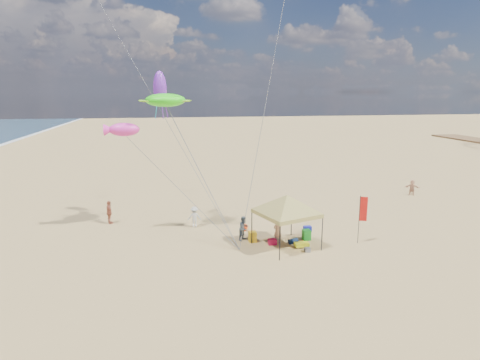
{
  "coord_description": "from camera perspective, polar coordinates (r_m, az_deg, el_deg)",
  "views": [
    {
      "loc": [
        -4.91,
        -23.31,
        9.77
      ],
      "look_at": [
        0.0,
        3.0,
        4.0
      ],
      "focal_mm": 30.58,
      "sensor_mm": 36.0,
      "label": 1
    }
  ],
  "objects": [
    {
      "name": "turtle_kite",
      "position": [
        28.18,
        -10.38,
        10.9
      ],
      "size": [
        3.11,
        2.7,
        0.9
      ],
      "primitive_type": "ellipsoid",
      "rotation": [
        0.0,
        0.0,
        -0.23
      ],
      "color": "#2EFE15",
      "rests_on": "ground"
    },
    {
      "name": "person_near_a",
      "position": [
        27.1,
        5.28,
        -7.05
      ],
      "size": [
        0.74,
        0.61,
        1.74
      ],
      "primitive_type": "imported",
      "rotation": [
        0.0,
        0.0,
        3.49
      ],
      "color": "tan",
      "rests_on": "ground"
    },
    {
      "name": "cooler_red",
      "position": [
        27.08,
        4.53,
        -8.59
      ],
      "size": [
        0.54,
        0.38,
        0.38
      ],
      "primitive_type": "cube",
      "color": "#B30E36",
      "rests_on": "ground"
    },
    {
      "name": "person_far_c",
      "position": [
        42.79,
        22.88,
        -0.97
      ],
      "size": [
        1.44,
        1.07,
        1.51
      ],
      "primitive_type": "imported",
      "rotation": [
        0.0,
        0.0,
        5.77
      ],
      "color": "tan",
      "rests_on": "ground"
    },
    {
      "name": "crate_grey",
      "position": [
        26.18,
        9.38,
        -9.59
      ],
      "size": [
        0.34,
        0.3,
        0.28
      ],
      "primitive_type": "cube",
      "color": "slate",
      "rests_on": "ground"
    },
    {
      "name": "person_near_b",
      "position": [
        27.59,
        0.55,
        -6.74
      ],
      "size": [
        1.02,
        1.01,
        1.66
      ],
      "primitive_type": "imported",
      "rotation": [
        0.0,
        0.0,
        0.75
      ],
      "color": "#3D4953",
      "rests_on": "ground"
    },
    {
      "name": "beach_cart",
      "position": [
        26.82,
        8.6,
        -8.88
      ],
      "size": [
        0.9,
        0.5,
        0.24
      ],
      "primitive_type": "cube",
      "color": "yellow",
      "rests_on": "ground"
    },
    {
      "name": "squid_kite",
      "position": [
        30.6,
        -11.11,
        12.41
      ],
      "size": [
        1.23,
        1.23,
        2.49
      ],
      "primitive_type": "ellipsoid",
      "rotation": [
        0.0,
        0.0,
        0.36
      ],
      "color": "purple",
      "rests_on": "ground"
    },
    {
      "name": "chair_green",
      "position": [
        28.15,
        9.26,
        -7.55
      ],
      "size": [
        0.5,
        0.5,
        0.7
      ],
      "primitive_type": "cube",
      "color": "#17831F",
      "rests_on": "ground"
    },
    {
      "name": "cooler_blue",
      "position": [
        29.85,
        9.39,
        -6.72
      ],
      "size": [
        0.54,
        0.38,
        0.38
      ],
      "primitive_type": "cube",
      "color": "#11178E",
      "rests_on": "ground"
    },
    {
      "name": "canopy_tent",
      "position": [
        25.84,
        6.57,
        -2.36
      ],
      "size": [
        6.14,
        6.14,
        4.0
      ],
      "color": "black",
      "rests_on": "ground"
    },
    {
      "name": "bag_orange",
      "position": [
        29.7,
        0.7,
        -6.67
      ],
      "size": [
        0.54,
        0.69,
        0.36
      ],
      "primitive_type": "cylinder",
      "rotation": [
        0.0,
        1.57,
        1.22
      ],
      "color": "#FF450E",
      "rests_on": "ground"
    },
    {
      "name": "bag_navy",
      "position": [
        27.37,
        7.43,
        -8.45
      ],
      "size": [
        0.69,
        0.54,
        0.36
      ],
      "primitive_type": "cylinder",
      "rotation": [
        0.0,
        1.57,
        0.35
      ],
      "color": "#0E2140",
      "rests_on": "ground"
    },
    {
      "name": "chair_yellow",
      "position": [
        27.44,
        1.75,
        -7.91
      ],
      "size": [
        0.5,
        0.5,
        0.7
      ],
      "primitive_type": "cube",
      "color": "yellow",
      "rests_on": "ground"
    },
    {
      "name": "person_near_c",
      "position": [
        30.35,
        -6.38,
        -5.14
      ],
      "size": [
        1.04,
        0.64,
        1.56
      ],
      "primitive_type": "imported",
      "rotation": [
        0.0,
        0.0,
        3.08
      ],
      "color": "beige",
      "rests_on": "ground"
    },
    {
      "name": "fish_kite",
      "position": [
        28.45,
        -15.87,
        6.79
      ],
      "size": [
        2.03,
        1.03,
        0.9
      ],
      "primitive_type": "ellipsoid",
      "rotation": [
        0.0,
        0.0,
        0.01
      ],
      "color": "#FF34BA",
      "rests_on": "ground"
    },
    {
      "name": "ground",
      "position": [
        25.75,
        1.25,
        -10.14
      ],
      "size": [
        280.0,
        280.0,
        0.0
      ],
      "primitive_type": "plane",
      "color": "tan",
      "rests_on": "ground"
    },
    {
      "name": "feather_flag",
      "position": [
        27.74,
        16.69,
        -4.3
      ],
      "size": [
        0.46,
        0.22,
        3.24
      ],
      "color": "black",
      "rests_on": "ground"
    },
    {
      "name": "person_far_a",
      "position": [
        32.45,
        -17.77,
        -4.31
      ],
      "size": [
        0.81,
        1.13,
        1.79
      ],
      "primitive_type": "imported",
      "rotation": [
        0.0,
        0.0,
        1.97
      ],
      "color": "#AC5B42",
      "rests_on": "ground"
    }
  ]
}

